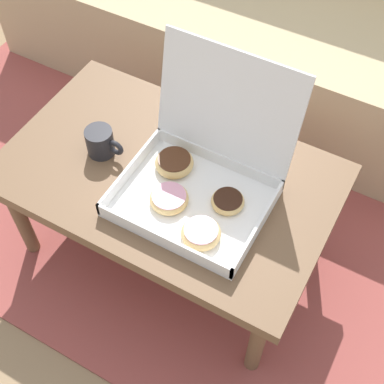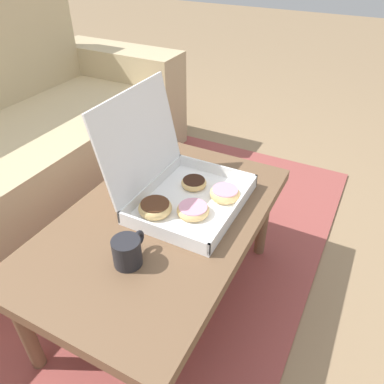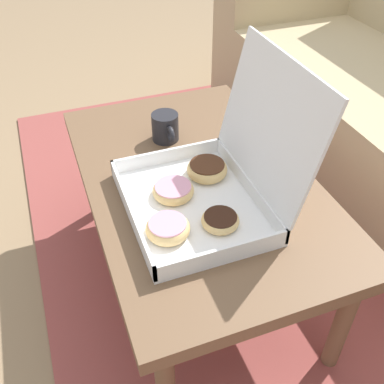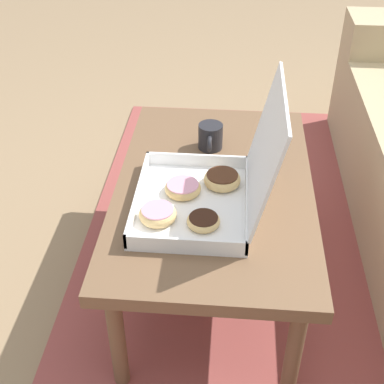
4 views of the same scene
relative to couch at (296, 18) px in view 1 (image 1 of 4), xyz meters
The scene contains 6 objects.
ground_plane 0.86m from the couch, 90.00° to the right, with size 12.00×12.00×0.00m, color #937756.
area_rug 0.59m from the couch, 90.00° to the right, with size 2.45×1.91×0.01m, color #994742.
couch is the anchor object (origin of this frame).
coffee_table 0.98m from the couch, 90.00° to the right, with size 0.94×0.58×0.41m.
pastry_box 1.01m from the couch, 83.88° to the right, with size 0.39×0.38×0.35m.
coffee_mug 1.03m from the couch, 101.42° to the right, with size 0.12×0.08×0.08m.
Camera 1 is at (0.51, -0.96, 1.58)m, focal length 50.00 mm.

